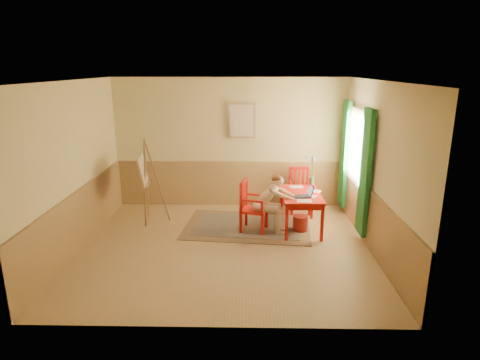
{
  "coord_description": "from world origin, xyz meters",
  "views": [
    {
      "loc": [
        0.39,
        -6.45,
        3.01
      ],
      "look_at": [
        0.25,
        0.55,
        1.05
      ],
      "focal_mm": 30.43,
      "sensor_mm": 36.0,
      "label": 1
    }
  ],
  "objects_px": {
    "table": "(301,198)",
    "easel": "(145,173)",
    "chair_left": "(252,206)",
    "laptop": "(305,194)",
    "chair_back": "(299,190)",
    "figure": "(270,201)"
  },
  "relations": [
    {
      "from": "chair_back",
      "to": "figure",
      "type": "height_order",
      "value": "figure"
    },
    {
      "from": "chair_back",
      "to": "laptop",
      "type": "distance_m",
      "value": 1.23
    },
    {
      "from": "chair_left",
      "to": "chair_back",
      "type": "relative_size",
      "value": 1.03
    },
    {
      "from": "chair_left",
      "to": "figure",
      "type": "relative_size",
      "value": 0.87
    },
    {
      "from": "laptop",
      "to": "easel",
      "type": "height_order",
      "value": "easel"
    },
    {
      "from": "chair_left",
      "to": "laptop",
      "type": "distance_m",
      "value": 1.01
    },
    {
      "from": "chair_back",
      "to": "figure",
      "type": "xyz_separation_m",
      "value": [
        -0.68,
        -1.15,
        0.14
      ]
    },
    {
      "from": "chair_left",
      "to": "chair_back",
      "type": "xyz_separation_m",
      "value": [
        1.03,
        1.08,
        -0.02
      ]
    },
    {
      "from": "chair_back",
      "to": "easel",
      "type": "xyz_separation_m",
      "value": [
        -3.11,
        -0.64,
        0.52
      ]
    },
    {
      "from": "table",
      "to": "easel",
      "type": "bearing_deg",
      "value": 173.21
    },
    {
      "from": "chair_left",
      "to": "figure",
      "type": "distance_m",
      "value": 0.37
    },
    {
      "from": "chair_back",
      "to": "laptop",
      "type": "bearing_deg",
      "value": -92.9
    },
    {
      "from": "chair_back",
      "to": "laptop",
      "type": "height_order",
      "value": "chair_back"
    },
    {
      "from": "table",
      "to": "chair_left",
      "type": "height_order",
      "value": "chair_left"
    },
    {
      "from": "chair_left",
      "to": "laptop",
      "type": "relative_size",
      "value": 2.6
    },
    {
      "from": "chair_back",
      "to": "easel",
      "type": "distance_m",
      "value": 3.22
    },
    {
      "from": "laptop",
      "to": "chair_left",
      "type": "bearing_deg",
      "value": 173.41
    },
    {
      "from": "chair_left",
      "to": "laptop",
      "type": "height_order",
      "value": "chair_left"
    },
    {
      "from": "figure",
      "to": "easel",
      "type": "height_order",
      "value": "easel"
    },
    {
      "from": "table",
      "to": "figure",
      "type": "xyz_separation_m",
      "value": [
        -0.58,
        -0.16,
        -0.01
      ]
    },
    {
      "from": "chair_left",
      "to": "easel",
      "type": "relative_size",
      "value": 0.58
    },
    {
      "from": "table",
      "to": "laptop",
      "type": "xyz_separation_m",
      "value": [
        0.04,
        -0.2,
        0.13
      ]
    }
  ]
}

